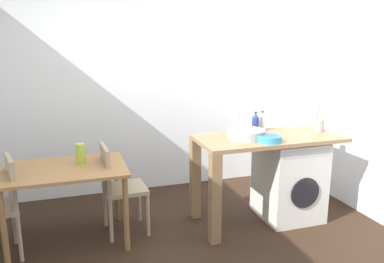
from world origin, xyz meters
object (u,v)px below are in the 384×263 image
Objects in this scene: dining_table at (65,178)px; chair_opposite at (117,184)px; mixing_bowl at (269,138)px; washing_machine at (289,179)px; bottle_squat_brown at (262,122)px; utensil_crock at (319,125)px; chair_person_seat at (0,202)px; bottle_tall_green at (255,123)px; vase at (80,153)px.

chair_opposite is at bearing 5.51° from dining_table.
mixing_bowl is at bearing 71.12° from chair_opposite.
washing_machine is 0.68m from bottle_squat_brown.
mixing_bowl is (1.90, -0.35, 0.31)m from dining_table.
mixing_bowl is at bearing -10.57° from dining_table.
washing_machine is at bearing -171.90° from utensil_crock.
dining_table is 1.22× the size of chair_opposite.
mixing_bowl is at bearing -109.76° from chair_person_seat.
bottle_tall_green is 0.70m from utensil_crock.
bottle_tall_green is at bearing 143.23° from washing_machine.
vase is (0.15, 0.10, 0.19)m from dining_table.
dining_table is 1.28× the size of washing_machine.
utensil_crock is (0.74, 0.25, 0.03)m from mixing_bowl.
mixing_bowl is (-0.37, -0.20, 0.53)m from washing_machine.
dining_table is at bearing -94.83° from chair_person_seat.
utensil_crock is at bearing -2.27° from dining_table.
bottle_squat_brown is 0.51m from mixing_bowl.
mixing_bowl is 0.78× the size of utensil_crock.
bottle_tall_green is 1.02× the size of bottle_squat_brown.
vase is (-2.12, 0.26, 0.41)m from washing_machine.
mixing_bowl is (-0.06, -0.43, -0.06)m from bottle_tall_green.
utensil_crock is at bearing -4.70° from vase.
utensil_crock reaches higher than bottle_tall_green.
washing_machine is (2.27, -0.16, -0.21)m from dining_table.
utensil_crock reaches higher than washing_machine.
washing_machine is 0.67m from utensil_crock.
chair_opposite is 0.47m from vase.
washing_machine is at bearing 28.06° from mixing_bowl.
washing_machine is 2.18m from vase.
washing_machine is (1.80, -0.20, -0.08)m from chair_opposite.
washing_machine is at bearing -36.77° from bottle_tall_green.
dining_table is 2.00m from bottle_tall_green.
washing_machine is 3.68× the size of mixing_bowl.
chair_opposite is 2.22m from utensil_crock.
chair_person_seat is 3.00× the size of utensil_crock.
bottle_tall_green reaches higher than chair_person_seat.
dining_table is 1.22× the size of chair_person_seat.
bottle_squat_brown is at bearing 24.42° from bottle_tall_green.
chair_person_seat is 1.03m from chair_opposite.
dining_table is at bearing -176.72° from bottle_squat_brown.
mixing_bowl is at bearing -98.65° from bottle_tall_green.
bottle_tall_green is 0.11m from bottle_squat_brown.
dining_table is at bearing -177.92° from bottle_tall_green.
bottle_squat_brown is (0.10, 0.05, -0.00)m from bottle_tall_green.
mixing_bowl reaches higher than vase.
bottle_tall_green is 0.44m from mixing_bowl.
washing_machine is 4.51× the size of vase.
bottle_squat_brown is 0.92× the size of mixing_bowl.
chair_opposite is 1.68m from bottle_squat_brown.
chair_person_seat is 2.82m from washing_machine.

